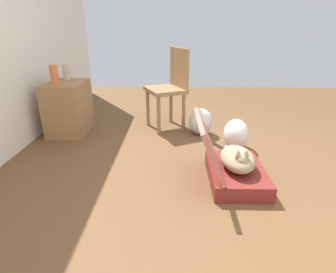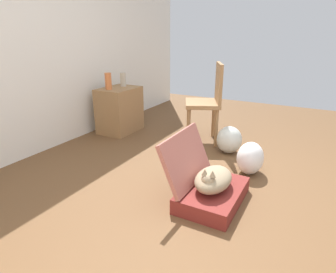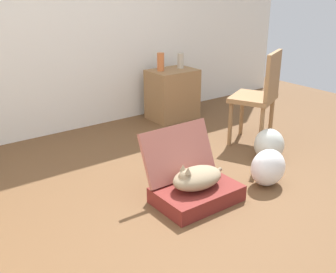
{
  "view_description": "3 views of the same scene",
  "coord_description": "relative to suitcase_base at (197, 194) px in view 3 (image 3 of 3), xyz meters",
  "views": [
    {
      "loc": [
        -2.1,
        0.56,
        1.22
      ],
      "look_at": [
        0.12,
        0.61,
        0.32
      ],
      "focal_mm": 28.55,
      "sensor_mm": 36.0,
      "label": 1
    },
    {
      "loc": [
        -2.1,
        -0.65,
        1.33
      ],
      "look_at": [
        0.25,
        0.64,
        0.37
      ],
      "focal_mm": 30.58,
      "sensor_mm": 36.0,
      "label": 2
    },
    {
      "loc": [
        -2.0,
        -2.16,
        1.68
      ],
      "look_at": [
        -0.01,
        0.54,
        0.38
      ],
      "focal_mm": 43.6,
      "sensor_mm": 36.0,
      "label": 3
    }
  ],
  "objects": [
    {
      "name": "suitcase_base",
      "position": [
        0.0,
        0.0,
        0.0
      ],
      "size": [
        0.67,
        0.45,
        0.13
      ],
      "primitive_type": "cube",
      "color": "maroon",
      "rests_on": "ground"
    },
    {
      "name": "ground_plane",
      "position": [
        0.1,
        -0.03,
        -0.07
      ],
      "size": [
        7.68,
        7.68,
        0.0
      ],
      "primitive_type": "plane",
      "color": "brown",
      "rests_on": "ground"
    },
    {
      "name": "side_table",
      "position": [
        1.13,
        1.82,
        0.25
      ],
      "size": [
        0.58,
        0.43,
        0.63
      ],
      "primitive_type": "cube",
      "color": "olive",
      "rests_on": "ground"
    },
    {
      "name": "vase_tall",
      "position": [
        0.99,
        1.87,
        0.67
      ],
      "size": [
        0.09,
        0.09,
        0.22
      ],
      "primitive_type": "cylinder",
      "color": "#CC6B38",
      "rests_on": "side_table"
    },
    {
      "name": "suitcase_lid",
      "position": [
        0.0,
        0.25,
        0.28
      ],
      "size": [
        0.67,
        0.21,
        0.43
      ],
      "primitive_type": "cube",
      "rotation": [
        1.17,
        0.0,
        0.0
      ],
      "color": "#B26356",
      "rests_on": "suitcase_base"
    },
    {
      "name": "cat",
      "position": [
        -0.01,
        0.0,
        0.15
      ],
      "size": [
        0.52,
        0.28,
        0.22
      ],
      "color": "#998466",
      "rests_on": "suitcase_base"
    },
    {
      "name": "chair",
      "position": [
        1.34,
        0.58,
        0.49
      ],
      "size": [
        0.61,
        0.58,
        1.0
      ],
      "rotation": [
        0.0,
        0.0,
        -2.7
      ],
      "color": "olive",
      "rests_on": "ground"
    },
    {
      "name": "vase_short",
      "position": [
        1.28,
        1.85,
        0.66
      ],
      "size": [
        0.08,
        0.08,
        0.19
      ],
      "primitive_type": "cylinder",
      "color": "#B7AD99",
      "rests_on": "side_table"
    },
    {
      "name": "plastic_bag_clear",
      "position": [
        1.1,
        0.2,
        0.1
      ],
      "size": [
        0.29,
        0.29,
        0.32
      ],
      "primitive_type": "ellipsoid",
      "color": "silver",
      "rests_on": "ground"
    },
    {
      "name": "plastic_bag_white",
      "position": [
        0.68,
        -0.14,
        0.1
      ],
      "size": [
        0.33,
        0.26,
        0.32
      ],
      "primitive_type": "ellipsoid",
      "color": "white",
      "rests_on": "ground"
    },
    {
      "name": "wall_back",
      "position": [
        0.09,
        2.23,
        1.23
      ],
      "size": [
        6.4,
        0.15,
        2.6
      ],
      "color": "silver",
      "rests_on": "ground"
    }
  ]
}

